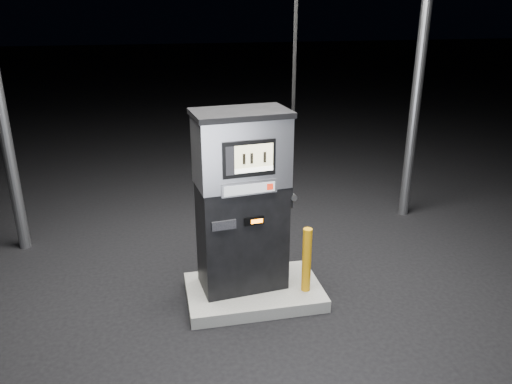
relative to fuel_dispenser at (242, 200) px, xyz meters
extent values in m
plane|color=black|center=(0.12, -0.10, -1.24)|extent=(80.00, 80.00, 0.00)
cube|color=#63635E|center=(0.12, -0.10, -1.17)|extent=(1.60, 1.00, 0.15)
cylinder|color=gray|center=(3.12, 1.90, 1.01)|extent=(0.16, 0.16, 4.50)
cube|color=black|center=(0.00, 0.00, -0.45)|extent=(1.03, 0.67, 1.29)
cube|color=#ABABB2|center=(0.00, 0.00, 0.59)|extent=(1.06, 0.69, 0.77)
cube|color=black|center=(0.00, 0.00, 1.00)|extent=(1.10, 0.74, 0.06)
cube|color=black|center=(0.03, -0.29, 0.58)|extent=(0.58, 0.09, 0.39)
cube|color=beige|center=(0.07, -0.31, 0.61)|extent=(0.42, 0.05, 0.25)
cube|color=white|center=(0.08, -0.31, 0.46)|extent=(0.42, 0.05, 0.05)
cube|color=#ABABB2|center=(0.03, -0.29, 0.25)|extent=(0.62, 0.10, 0.14)
cube|color=#999CA1|center=(0.03, -0.31, 0.25)|extent=(0.56, 0.06, 0.11)
cube|color=red|center=(0.25, -0.29, 0.25)|extent=(0.07, 0.01, 0.07)
cube|color=black|center=(0.08, -0.29, -0.14)|extent=(0.23, 0.04, 0.09)
cube|color=orange|center=(0.11, -0.30, -0.14)|extent=(0.13, 0.02, 0.05)
cube|color=black|center=(-0.26, -0.32, -0.14)|extent=(0.27, 0.05, 0.10)
cube|color=black|center=(0.53, 0.06, -0.01)|extent=(0.12, 0.20, 0.26)
cylinder|color=gray|center=(0.59, 0.07, -0.01)|extent=(0.10, 0.23, 0.07)
cylinder|color=black|center=(0.58, 0.01, 1.71)|extent=(0.04, 0.04, 3.20)
cylinder|color=#C7850B|center=(-0.43, 0.07, -0.62)|extent=(0.16, 0.16, 0.95)
cylinder|color=#C7850B|center=(0.70, -0.29, -0.69)|extent=(0.12, 0.12, 0.80)
camera|label=1|loc=(-0.94, -5.19, 2.11)|focal=35.00mm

